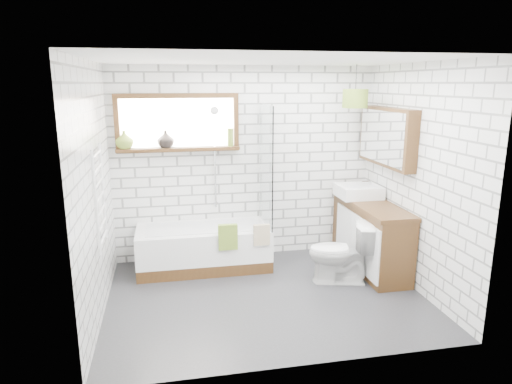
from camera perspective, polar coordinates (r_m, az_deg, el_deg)
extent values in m
cube|color=#26262A|center=(5.15, 1.24, -12.91)|extent=(3.40, 2.60, 0.01)
cube|color=white|center=(4.62, 1.40, 16.24)|extent=(3.40, 2.60, 0.01)
cube|color=white|center=(5.98, -1.38, 3.53)|extent=(3.40, 0.01, 2.50)
cube|color=white|center=(3.51, 5.92, -3.71)|extent=(3.40, 0.01, 2.50)
cube|color=white|center=(4.67, -19.55, -0.07)|extent=(0.01, 2.60, 2.50)
cube|color=white|center=(5.35, 19.45, 1.58)|extent=(0.01, 2.60, 2.50)
cube|color=#37200F|center=(5.79, -9.75, 8.50)|extent=(1.52, 0.16, 0.68)
cube|color=white|center=(4.68, -18.96, -0.64)|extent=(0.06, 0.52, 1.00)
cube|color=#37200F|center=(5.77, 16.03, 6.66)|extent=(0.16, 1.20, 0.70)
cylinder|color=silver|center=(5.87, -5.17, 4.28)|extent=(0.02, 0.02, 1.30)
cube|color=white|center=(5.82, -6.55, -6.91)|extent=(1.64, 0.72, 0.53)
cube|color=white|center=(5.66, 1.27, 3.27)|extent=(0.02, 0.72, 1.50)
cube|color=olive|center=(5.42, -3.53, -5.64)|extent=(0.23, 0.06, 0.31)
cube|color=tan|center=(5.49, 0.71, -5.38)|extent=(0.20, 0.05, 0.26)
cube|color=#37200F|center=(5.92, 14.11, -5.25)|extent=(0.48, 1.48, 0.85)
cube|color=white|center=(6.02, 12.68, 0.10)|extent=(0.53, 0.46, 0.15)
cylinder|color=silver|center=(6.07, 14.08, 0.64)|extent=(0.04, 0.04, 0.16)
imported|color=white|center=(5.43, 10.44, -7.46)|extent=(0.57, 0.79, 0.73)
imported|color=olive|center=(5.80, -16.12, 6.10)|extent=(0.28, 0.28, 0.22)
imported|color=black|center=(5.78, -11.22, 6.31)|extent=(0.24, 0.24, 0.21)
cylinder|color=olive|center=(5.83, -3.22, 6.65)|extent=(0.08, 0.08, 0.22)
cylinder|color=olive|center=(5.73, 12.29, 11.35)|extent=(0.30, 0.30, 0.22)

